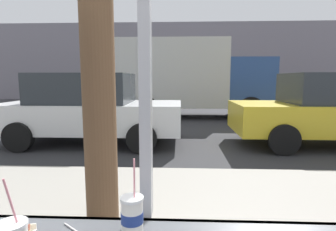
% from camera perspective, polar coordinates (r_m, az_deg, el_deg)
% --- Properties ---
extents(ground_plane, '(60.00, 60.00, 0.00)m').
position_cam_1_polar(ground_plane, '(9.22, 1.60, -1.95)').
color(ground_plane, '#2D2D30').
extents(sidewalk_strip, '(16.00, 2.80, 0.16)m').
position_cam_1_polar(sidewalk_strip, '(3.06, -0.59, -20.77)').
color(sidewalk_strip, '#9E998E').
rests_on(sidewalk_strip, ground).
extents(window_wall, '(2.71, 0.20, 2.90)m').
position_cam_1_polar(window_wall, '(1.22, -4.95, 21.65)').
color(window_wall, '#2D2D33').
rests_on(window_wall, ground).
extents(building_facade_far, '(28.00, 1.20, 5.72)m').
position_cam_1_polar(building_facade_far, '(21.21, 2.19, 11.22)').
color(building_facade_far, gray).
rests_on(building_facade_far, ground).
extents(soda_cup_right, '(0.09, 0.09, 0.32)m').
position_cam_1_polar(soda_cup_right, '(1.13, -7.56, -20.34)').
color(soda_cup_right, silver).
rests_on(soda_cup_right, window_counter).
extents(parked_car_white, '(4.25, 1.97, 1.67)m').
position_cam_1_polar(parked_car_white, '(6.75, -16.16, 1.50)').
color(parked_car_white, silver).
rests_on(parked_car_white, ground).
extents(parked_car_yellow, '(4.38, 1.95, 1.67)m').
position_cam_1_polar(parked_car_yellow, '(7.29, 31.35, 1.13)').
color(parked_car_yellow, gold).
rests_on(parked_car_yellow, ground).
extents(box_truck, '(6.32, 2.44, 3.05)m').
position_cam_1_polar(box_truck, '(11.08, 3.78, 8.19)').
color(box_truck, beige).
rests_on(box_truck, ground).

